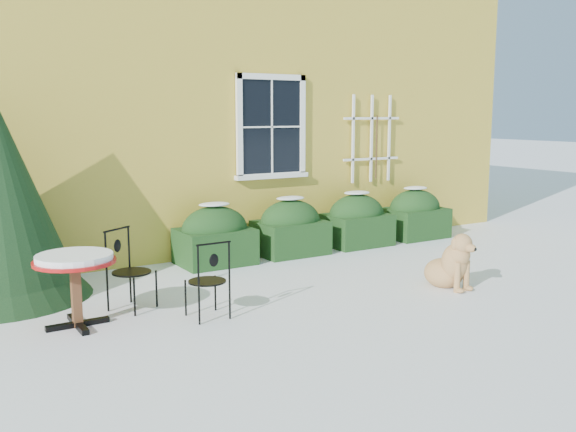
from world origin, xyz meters
TOP-DOWN VIEW (x-y plane):
  - ground at (0.00, 0.00)m, footprint 80.00×80.00m
  - house at (0.00, 7.00)m, footprint 12.40×8.40m
  - hedge_row at (1.65, 2.55)m, footprint 4.95×0.80m
  - bistro_table at (-2.72, 0.75)m, footprint 0.83×0.83m
  - patio_chair_near at (-1.44, 0.29)m, footprint 0.41×0.41m
  - patio_chair_far at (-2.06, 1.08)m, footprint 0.56×0.55m
  - dog at (1.67, -0.21)m, footprint 0.50×0.84m

SIDE VIEW (x-z plane):
  - ground at x=0.00m, z-range 0.00..0.00m
  - dog at x=1.67m, z-range -0.07..0.67m
  - hedge_row at x=1.65m, z-range -0.05..0.86m
  - patio_chair_near at x=-1.44m, z-range 0.00..0.86m
  - patio_chair_far at x=-2.06m, z-range 0.00..0.91m
  - bistro_table at x=-2.72m, z-range 0.26..1.03m
  - house at x=0.00m, z-range 0.02..6.42m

